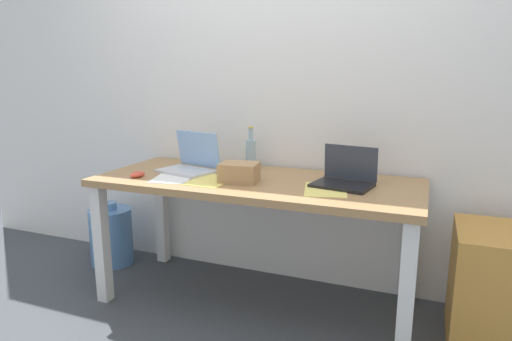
# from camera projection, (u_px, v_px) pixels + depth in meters

# --- Properties ---
(ground_plane) EXTENTS (8.00, 8.00, 0.00)m
(ground_plane) POSITION_uv_depth(u_px,v_px,m) (256.00, 301.00, 2.66)
(ground_plane) COLOR #42474C
(back_wall) EXTENTS (5.20, 0.08, 2.60)m
(back_wall) POSITION_uv_depth(u_px,v_px,m) (281.00, 81.00, 2.78)
(back_wall) COLOR white
(back_wall) RESTS_ON ground
(desk) EXTENTS (1.83, 0.75, 0.76)m
(desk) POSITION_uv_depth(u_px,v_px,m) (256.00, 196.00, 2.52)
(desk) COLOR #A37A4C
(desk) RESTS_ON ground
(laptop_left) EXTENTS (0.38, 0.31, 0.24)m
(laptop_left) POSITION_uv_depth(u_px,v_px,m) (190.00, 163.00, 2.69)
(laptop_left) COLOR silver
(laptop_left) RESTS_ON desk
(laptop_right) EXTENTS (0.34, 0.28, 0.21)m
(laptop_right) POSITION_uv_depth(u_px,v_px,m) (345.00, 178.00, 2.34)
(laptop_right) COLOR black
(laptop_right) RESTS_ON desk
(beer_bottle) EXTENTS (0.07, 0.07, 0.26)m
(beer_bottle) POSITION_uv_depth(u_px,v_px,m) (251.00, 153.00, 2.78)
(beer_bottle) COLOR #99B7C1
(beer_bottle) RESTS_ON desk
(computer_mouse) EXTENTS (0.08, 0.11, 0.03)m
(computer_mouse) POSITION_uv_depth(u_px,v_px,m) (137.00, 174.00, 2.54)
(computer_mouse) COLOR #D84C38
(computer_mouse) RESTS_ON desk
(cardboard_box) EXTENTS (0.22, 0.19, 0.11)m
(cardboard_box) POSITION_uv_depth(u_px,v_px,m) (239.00, 172.00, 2.43)
(cardboard_box) COLOR tan
(cardboard_box) RESTS_ON desk
(paper_sheet_front_right) EXTENTS (0.27, 0.34, 0.00)m
(paper_sheet_front_right) POSITION_uv_depth(u_px,v_px,m) (325.00, 190.00, 2.26)
(paper_sheet_front_right) COLOR #F4E06B
(paper_sheet_front_right) RESTS_ON desk
(paper_sheet_front_left) EXTENTS (0.28, 0.34, 0.00)m
(paper_sheet_front_left) POSITION_uv_depth(u_px,v_px,m) (174.00, 177.00, 2.53)
(paper_sheet_front_left) COLOR white
(paper_sheet_front_left) RESTS_ON desk
(paper_yellow_folder) EXTENTS (0.21, 0.30, 0.00)m
(paper_yellow_folder) POSITION_uv_depth(u_px,v_px,m) (211.00, 180.00, 2.46)
(paper_yellow_folder) COLOR #F4E06B
(paper_yellow_folder) RESTS_ON desk
(water_cooler_jug) EXTENTS (0.30, 0.30, 0.45)m
(water_cooler_jug) POSITION_uv_depth(u_px,v_px,m) (111.00, 236.00, 3.17)
(water_cooler_jug) COLOR #598CC6
(water_cooler_jug) RESTS_ON ground
(filing_cabinet) EXTENTS (0.40, 0.48, 0.60)m
(filing_cabinet) POSITION_uv_depth(u_px,v_px,m) (495.00, 289.00, 2.18)
(filing_cabinet) COLOR #C68938
(filing_cabinet) RESTS_ON ground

